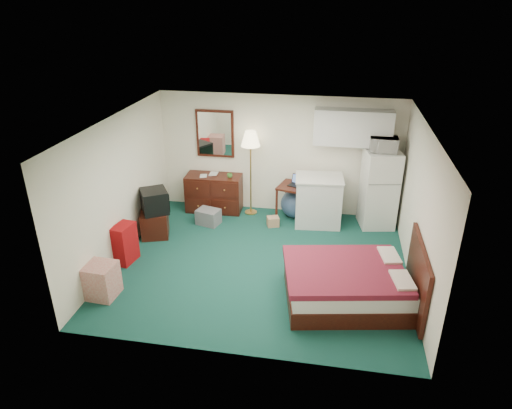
% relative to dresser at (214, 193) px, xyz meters
% --- Properties ---
extents(floor, '(5.00, 4.50, 0.01)m').
position_rel_dresser_xyz_m(floor, '(1.36, -1.98, -0.40)').
color(floor, '#0F413A').
rests_on(floor, ground).
extents(ceiling, '(5.00, 4.50, 0.01)m').
position_rel_dresser_xyz_m(ceiling, '(1.36, -1.98, 2.10)').
color(ceiling, white).
rests_on(ceiling, walls).
extents(walls, '(5.01, 4.51, 2.50)m').
position_rel_dresser_xyz_m(walls, '(1.36, -1.98, 0.85)').
color(walls, white).
rests_on(walls, floor).
extents(mirror, '(0.80, 0.06, 1.00)m').
position_rel_dresser_xyz_m(mirror, '(0.01, 0.24, 1.25)').
color(mirror, white).
rests_on(mirror, walls).
extents(upper_cabinets, '(1.50, 0.35, 0.70)m').
position_rel_dresser_xyz_m(upper_cabinets, '(2.81, 0.10, 1.55)').
color(upper_cabinets, silver).
rests_on(upper_cabinets, walls).
extents(headboard, '(0.06, 1.56, 1.00)m').
position_rel_dresser_xyz_m(headboard, '(3.82, -2.80, 0.15)').
color(headboard, black).
rests_on(headboard, walls).
extents(dresser, '(1.19, 0.57, 0.80)m').
position_rel_dresser_xyz_m(dresser, '(0.00, 0.00, 0.00)').
color(dresser, black).
rests_on(dresser, floor).
extents(floor_lamp, '(0.46, 0.46, 1.81)m').
position_rel_dresser_xyz_m(floor_lamp, '(0.81, -0.00, 0.50)').
color(floor_lamp, '#DAA151').
rests_on(floor_lamp, floor).
extents(desk, '(0.74, 0.74, 0.77)m').
position_rel_dresser_xyz_m(desk, '(1.74, -0.17, -0.02)').
color(desk, black).
rests_on(desk, floor).
extents(exercise_ball, '(0.73, 0.73, 0.60)m').
position_rel_dresser_xyz_m(exercise_ball, '(1.75, -0.02, -0.10)').
color(exercise_ball, '#344C73').
rests_on(exercise_ball, floor).
extents(kitchen_counter, '(0.95, 0.76, 0.98)m').
position_rel_dresser_xyz_m(kitchen_counter, '(2.24, -0.25, 0.09)').
color(kitchen_counter, silver).
rests_on(kitchen_counter, floor).
extents(fridge, '(0.76, 0.76, 1.57)m').
position_rel_dresser_xyz_m(fridge, '(3.41, -0.10, 0.38)').
color(fridge, silver).
rests_on(fridge, floor).
extents(bed, '(2.01, 1.70, 0.57)m').
position_rel_dresser_xyz_m(bed, '(2.81, -2.80, -0.12)').
color(bed, maroon).
rests_on(bed, floor).
extents(tv_stand, '(0.65, 0.68, 0.50)m').
position_rel_dresser_xyz_m(tv_stand, '(-0.85, -1.31, -0.15)').
color(tv_stand, black).
rests_on(tv_stand, floor).
extents(suitcase, '(0.34, 0.48, 0.71)m').
position_rel_dresser_xyz_m(suitcase, '(-1.00, -2.32, -0.05)').
color(suitcase, maroon).
rests_on(suitcase, floor).
extents(retail_box, '(0.47, 0.47, 0.55)m').
position_rel_dresser_xyz_m(retail_box, '(-0.92, -3.33, -0.13)').
color(retail_box, beige).
rests_on(retail_box, floor).
extents(file_bin, '(0.52, 0.44, 0.31)m').
position_rel_dresser_xyz_m(file_bin, '(0.04, -0.67, -0.25)').
color(file_bin, slate).
rests_on(file_bin, floor).
extents(cardboard_box_a, '(0.28, 0.26, 0.19)m').
position_rel_dresser_xyz_m(cardboard_box_a, '(1.36, -0.53, -0.30)').
color(cardboard_box_a, tan).
rests_on(cardboard_box_a, floor).
extents(cardboard_box_b, '(0.28, 0.30, 0.25)m').
position_rel_dresser_xyz_m(cardboard_box_b, '(2.09, -0.35, -0.27)').
color(cardboard_box_b, tan).
rests_on(cardboard_box_b, floor).
extents(laptop, '(0.37, 0.34, 0.20)m').
position_rel_dresser_xyz_m(laptop, '(1.77, -0.18, 0.47)').
color(laptop, black).
rests_on(laptop, desk).
extents(crt_tv, '(0.68, 0.69, 0.44)m').
position_rel_dresser_xyz_m(crt_tv, '(-0.82, -1.30, 0.32)').
color(crt_tv, black).
rests_on(crt_tv, tv_stand).
extents(microwave, '(0.52, 0.29, 0.35)m').
position_rel_dresser_xyz_m(microwave, '(3.39, -0.13, 1.35)').
color(microwave, silver).
rests_on(microwave, fridge).
extents(book_a, '(0.15, 0.05, 0.20)m').
position_rel_dresser_xyz_m(book_a, '(-0.27, -0.09, 0.50)').
color(book_a, tan).
rests_on(book_a, dresser).
extents(book_b, '(0.18, 0.03, 0.24)m').
position_rel_dresser_xyz_m(book_b, '(-0.10, 0.07, 0.52)').
color(book_b, tan).
rests_on(book_b, dresser).
extents(mug, '(0.13, 0.11, 0.11)m').
position_rel_dresser_xyz_m(mug, '(0.37, -0.05, 0.46)').
color(mug, '#407930').
rests_on(mug, dresser).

